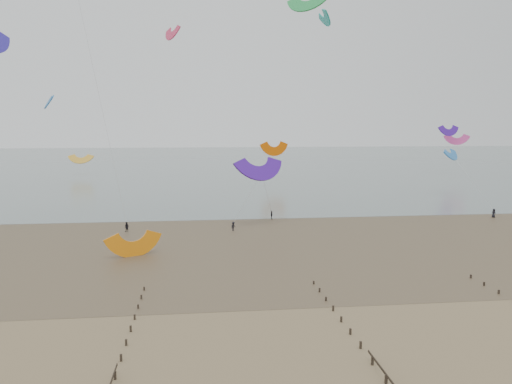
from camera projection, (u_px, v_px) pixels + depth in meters
ground at (300, 331)px, 41.61m from camera, size 500.00×500.00×0.00m
sea_and_shore at (227, 239)px, 75.01m from camera, size 500.00×665.00×0.03m
kitesurfers at (399, 214)px, 91.79m from camera, size 132.81×16.94×1.76m
grounded_kite at (134, 256)px, 65.33m from camera, size 7.88×7.22×3.50m
kites_airborne at (200, 116)px, 129.50m from camera, size 254.06×103.20×46.52m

